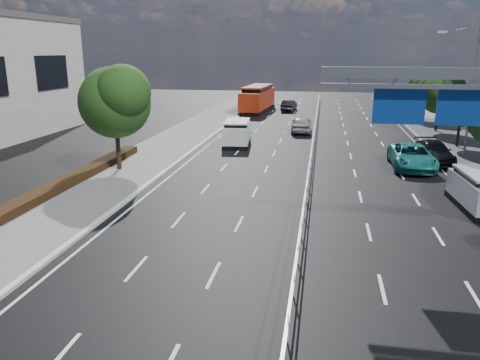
# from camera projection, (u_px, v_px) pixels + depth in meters

# --- Properties ---
(median_fence) EXTENTS (0.05, 85.00, 1.02)m
(median_fence) POSITION_uv_depth(u_px,v_px,m) (311.00, 155.00, 32.04)
(median_fence) COLOR silver
(median_fence) RESTS_ON ground
(streetlight_far) EXTENTS (2.78, 2.40, 9.00)m
(streetlight_far) POSITION_uv_depth(u_px,v_px,m) (469.00, 84.00, 32.35)
(streetlight_far) COLOR gray
(streetlight_far) RESTS_ON ground
(near_tree_back) EXTENTS (4.84, 4.51, 6.69)m
(near_tree_back) POSITION_uv_depth(u_px,v_px,m) (115.00, 98.00, 28.65)
(near_tree_back) COLOR black
(near_tree_back) RESTS_ON ground
(far_tree_f) EXTENTS (3.52, 3.28, 5.02)m
(far_tree_f) POSITION_uv_depth(u_px,v_px,m) (463.00, 104.00, 35.98)
(far_tree_f) COLOR black
(far_tree_f) RESTS_ON ground
(far_tree_g) EXTENTS (3.96, 3.69, 5.45)m
(far_tree_g) POSITION_uv_depth(u_px,v_px,m) (441.00, 92.00, 43.03)
(far_tree_g) COLOR black
(far_tree_g) RESTS_ON ground
(far_tree_h) EXTENTS (3.41, 3.18, 4.91)m
(far_tree_h) POSITION_uv_depth(u_px,v_px,m) (424.00, 89.00, 50.24)
(far_tree_h) COLOR black
(far_tree_h) RESTS_ON ground
(white_minivan) EXTENTS (2.46, 4.81, 2.01)m
(white_minivan) POSITION_uv_depth(u_px,v_px,m) (237.00, 133.00, 37.81)
(white_minivan) COLOR black
(white_minivan) RESTS_ON ground
(red_bus) EXTENTS (3.27, 10.87, 3.20)m
(red_bus) POSITION_uv_depth(u_px,v_px,m) (258.00, 98.00, 58.66)
(red_bus) COLOR black
(red_bus) RESTS_ON ground
(near_car_silver) EXTENTS (1.96, 4.61, 1.55)m
(near_car_silver) POSITION_uv_depth(u_px,v_px,m) (301.00, 124.00, 43.87)
(near_car_silver) COLOR #9A9CA1
(near_car_silver) RESTS_ON ground
(near_car_dark) EXTENTS (1.88, 4.27, 1.36)m
(near_car_dark) POSITION_uv_depth(u_px,v_px,m) (289.00, 105.00, 59.35)
(near_car_dark) COLOR black
(near_car_dark) RESTS_ON ground
(silver_minivan) EXTENTS (2.15, 4.53, 1.83)m
(silver_minivan) POSITION_uv_depth(u_px,v_px,m) (480.00, 191.00, 22.48)
(silver_minivan) COLOR black
(silver_minivan) RESTS_ON ground
(parked_car_teal) EXTENTS (2.56, 5.55, 1.54)m
(parked_car_teal) POSITION_uv_depth(u_px,v_px,m) (412.00, 157.00, 30.41)
(parked_car_teal) COLOR #1A7476
(parked_car_teal) RESTS_ON ground
(parked_car_dark) EXTENTS (2.33, 4.95, 1.39)m
(parked_car_dark) POSITION_uv_depth(u_px,v_px,m) (434.00, 152.00, 32.18)
(parked_car_dark) COLOR black
(parked_car_dark) RESTS_ON ground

